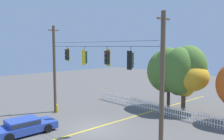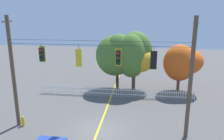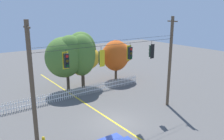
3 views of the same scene
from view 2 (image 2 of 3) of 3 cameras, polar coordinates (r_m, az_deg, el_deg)
name	(u,v)px [view 2 (image 2 of 3)]	position (r m, az deg, el deg)	size (l,w,h in m)	color
ground	(98,131)	(17.59, -3.57, -15.08)	(80.00, 80.00, 0.00)	#565451
lane_centerline_stripe	(98,131)	(17.59, -3.57, -15.07)	(0.16, 36.00, 0.01)	gold
signal_support_span	(97,76)	(15.90, -3.81, -1.43)	(13.03, 1.10, 8.48)	brown
traffic_signal_northbound_primary	(42,54)	(16.85, -17.38, 3.80)	(0.43, 0.38, 1.33)	black
traffic_signal_southbound_primary	(79,57)	(15.88, -8.34, 3.15)	(0.43, 0.38, 1.51)	black
traffic_signal_northbound_secondary	(118,57)	(15.36, 1.60, 3.19)	(0.43, 0.38, 1.43)	black
traffic_signal_westbound_side	(154,60)	(15.28, 10.49, 2.57)	(0.43, 0.38, 1.52)	black
white_picket_fence	(115,92)	(23.65, 0.84, -5.59)	(16.08, 0.06, 1.05)	white
autumn_maple_near_fence	(118,54)	(25.13, 1.47, 4.09)	(4.83, 4.10, 6.39)	#473828
autumn_maple_mid	(136,60)	(25.19, 6.09, 2.56)	(3.75, 3.50, 5.34)	brown
autumn_oak_far_east	(133,53)	(24.84, 5.47, 4.18)	(3.83, 4.03, 6.60)	#473828
autumn_maple_far_west	(182,62)	(25.57, 17.25, 1.97)	(4.27, 3.91, 5.31)	brown
fire_hydrant	(23,121)	(19.36, -21.62, -11.93)	(0.38, 0.22, 0.80)	gold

